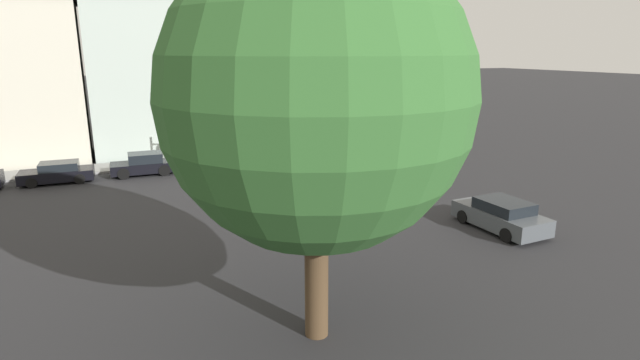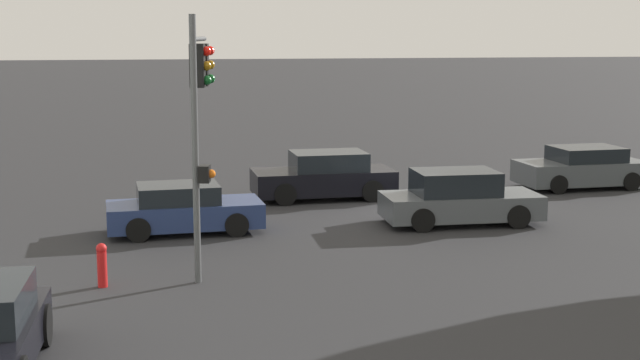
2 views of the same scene
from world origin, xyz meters
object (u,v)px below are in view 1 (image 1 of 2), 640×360
at_px(crossing_car_1, 501,215).
at_px(parked_car_1, 58,173).
at_px(crossing_car_2, 299,163).
at_px(crossing_car_0, 346,192).
at_px(fire_hydrant, 220,166).
at_px(parked_car_0, 144,164).
at_px(crossing_car_3, 390,171).
at_px(street_tree, 316,97).
at_px(traffic_signal, 233,118).

height_order(crossing_car_1, parked_car_1, crossing_car_1).
distance_m(crossing_car_2, parked_car_1, 14.69).
height_order(crossing_car_0, fire_hydrant, crossing_car_0).
height_order(parked_car_0, parked_car_1, parked_car_0).
bearing_deg(crossing_car_1, crossing_car_2, 15.63).
height_order(crossing_car_2, crossing_car_3, crossing_car_3).
bearing_deg(street_tree, crossing_car_2, -19.96).
relative_size(crossing_car_0, parked_car_1, 1.03).
relative_size(crossing_car_2, crossing_car_3, 0.92).
bearing_deg(crossing_car_0, street_tree, -28.85).
relative_size(crossing_car_2, parked_car_0, 1.02).
relative_size(crossing_car_0, crossing_car_1, 0.99).
bearing_deg(crossing_car_3, crossing_car_1, -179.03).
xyz_separation_m(traffic_signal, crossing_car_3, (-4.32, -8.33, -3.11)).
distance_m(street_tree, fire_hydrant, 20.82).
bearing_deg(parked_car_0, crossing_car_3, 150.63).
xyz_separation_m(crossing_car_1, parked_car_1, (17.01, 18.58, -0.06)).
distance_m(street_tree, parked_car_0, 22.51).
bearing_deg(crossing_car_2, street_tree, -22.85).
xyz_separation_m(traffic_signal, parked_car_1, (3.79, 9.96, -3.21)).
bearing_deg(parked_car_1, crossing_car_3, 157.88).
relative_size(crossing_car_3, fire_hydrant, 4.81).
distance_m(parked_car_0, fire_hydrant, 4.85).
bearing_deg(traffic_signal, crossing_car_0, 40.22).
relative_size(crossing_car_2, fire_hydrant, 4.42).
distance_m(crossing_car_1, parked_car_1, 25.20).
height_order(street_tree, crossing_car_3, street_tree).
relative_size(traffic_signal, crossing_car_3, 1.25).
distance_m(street_tree, crossing_car_2, 20.04).
relative_size(traffic_signal, crossing_car_2, 1.36).
xyz_separation_m(crossing_car_1, fire_hydrant, (15.32, 9.11, -0.17)).
distance_m(crossing_car_1, parked_car_0, 21.82).
bearing_deg(traffic_signal, street_tree, 4.19).
distance_m(traffic_signal, fire_hydrant, 3.95).
distance_m(crossing_car_3, parked_car_0, 15.62).
height_order(traffic_signal, parked_car_1, traffic_signal).
distance_m(crossing_car_2, fire_hydrant, 5.13).
bearing_deg(crossing_car_2, crossing_car_3, 38.57).
bearing_deg(crossing_car_3, crossing_car_2, 40.50).
height_order(crossing_car_3, parked_car_0, crossing_car_3).
bearing_deg(crossing_car_1, street_tree, 110.33).
bearing_deg(parked_car_0, crossing_car_1, 130.65).
xyz_separation_m(crossing_car_3, parked_car_1, (8.11, 18.28, -0.11)).
xyz_separation_m(traffic_signal, crossing_car_2, (0.24, -4.30, -3.20)).
distance_m(crossing_car_3, fire_hydrant, 10.90).
bearing_deg(street_tree, fire_hydrant, -5.04).
bearing_deg(crossing_car_3, crossing_car_0, 122.42).
bearing_deg(crossing_car_0, crossing_car_2, 179.05).
distance_m(street_tree, traffic_signal, 18.09).
bearing_deg(crossing_car_2, parked_car_0, -113.79).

